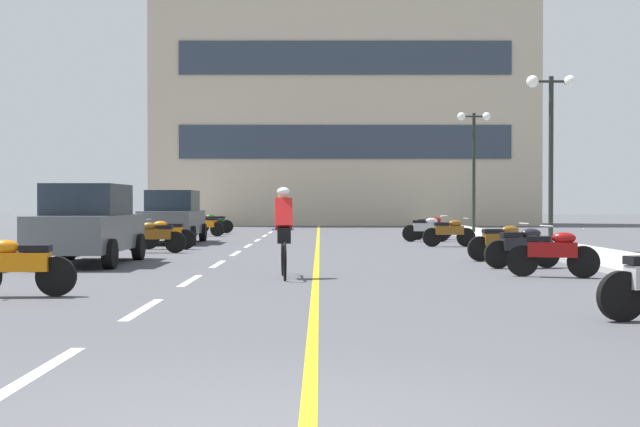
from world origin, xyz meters
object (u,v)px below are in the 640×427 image
cyclist_rider (287,230)px  motorcycle_12 (211,224)px  motorcycle_2 (22,265)px  motorcycle_9 (430,229)px  parked_car_mid (177,217)px  motorcycle_3 (557,252)px  motorcycle_8 (453,232)px  motorcycle_7 (170,234)px  motorcycle_6 (159,236)px  motorcycle_10 (435,227)px  parked_car_near (92,224)px  street_lamp_far (478,145)px  motorcycle_13 (218,223)px  motorcycle_4 (527,246)px  motorcycle_11 (208,225)px  motorcycle_5 (506,241)px  street_lamp_mid (555,121)px

cyclist_rider → motorcycle_12: bearing=101.6°
motorcycle_2 → motorcycle_9: bearing=64.4°
parked_car_mid → motorcycle_3: size_ratio=2.55×
motorcycle_8 → motorcycle_12: 13.48m
motorcycle_2 → motorcycle_8: same height
motorcycle_7 → motorcycle_6: bearing=-89.8°
motorcycle_10 → parked_car_near: bearing=-127.1°
motorcycle_9 → motorcycle_12: bearing=142.8°
street_lamp_far → motorcycle_13: street_lamp_far is taller
motorcycle_2 → cyclist_rider: (3.83, 3.12, 0.41)m
motorcycle_4 → motorcycle_6: same height
motorcycle_8 → motorcycle_12: same height
motorcycle_12 → cyclist_rider: (4.28, -20.86, 0.41)m
motorcycle_4 → motorcycle_11: bearing=118.6°
motorcycle_6 → cyclist_rider: (3.91, -7.67, 0.41)m
motorcycle_9 → motorcycle_11: same height
motorcycle_4 → motorcycle_6: (-8.92, 5.41, 0.00)m
parked_car_mid → motorcycle_10: 9.71m
motorcycle_13 → motorcycle_8: bearing=-52.6°
motorcycle_6 → cyclist_rider: bearing=-63.0°
motorcycle_7 → cyclist_rider: cyclist_rider is taller
parked_car_mid → motorcycle_7: (0.48, -3.79, -0.44)m
motorcycle_4 → motorcycle_10: size_ratio=1.02×
street_lamp_far → motorcycle_13: (-11.60, 1.70, -3.47)m
parked_car_near → motorcycle_5: size_ratio=2.48×
street_lamp_far → motorcycle_11: bearing=-170.3°
street_lamp_mid → motorcycle_13: bearing=130.4°
motorcycle_5 → motorcycle_12: bearing=119.5°
motorcycle_2 → motorcycle_9: size_ratio=1.00×
motorcycle_2 → motorcycle_6: same height
motorcycle_6 → motorcycle_13: bearing=91.0°
motorcycle_5 → motorcycle_10: (-0.16, 11.58, 0.00)m
motorcycle_13 → motorcycle_3: bearing=-67.7°
street_lamp_far → motorcycle_3: (-2.37, -20.84, -3.47)m
street_lamp_far → motorcycle_10: 6.58m
motorcycle_13 → motorcycle_5: bearing=-63.2°
motorcycle_8 → motorcycle_10: (0.10, 5.06, 0.00)m
street_lamp_far → cyclist_rider: 22.42m
motorcycle_5 → street_lamp_mid: bearing=62.1°
street_lamp_mid → motorcycle_10: 8.18m
motorcycle_3 → motorcycle_10: size_ratio=1.00×
motorcycle_3 → motorcycle_8: size_ratio=0.97×
motorcycle_5 → motorcycle_13: size_ratio=1.00×
motorcycle_2 → motorcycle_9: (8.31, 17.33, 0.00)m
motorcycle_3 → motorcycle_6: bearing=139.8°
motorcycle_3 → motorcycle_6: size_ratio=0.97×
motorcycle_6 → motorcycle_4: bearing=-31.2°
motorcycle_2 → motorcycle_10: bearing=65.4°
motorcycle_2 → motorcycle_11: same height
motorcycle_3 → parked_car_mid: bearing=125.9°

